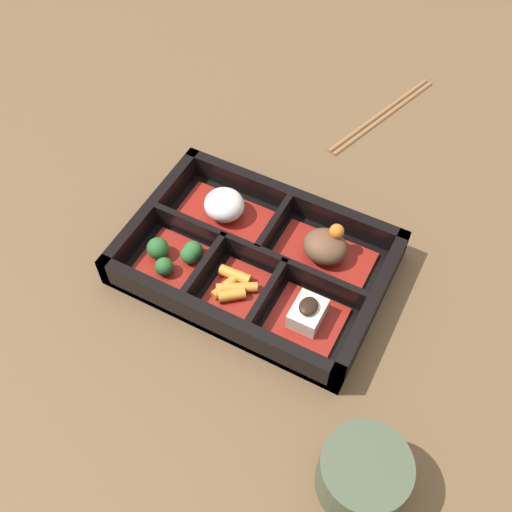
{
  "coord_description": "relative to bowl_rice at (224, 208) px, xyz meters",
  "views": [
    {
      "loc": [
        0.19,
        -0.37,
        0.6
      ],
      "look_at": [
        0.0,
        0.0,
        0.03
      ],
      "focal_mm": 42.0,
      "sensor_mm": 36.0,
      "label": 1
    }
  ],
  "objects": [
    {
      "name": "bowl_rice",
      "position": [
        0.0,
        0.0,
        0.0
      ],
      "size": [
        0.12,
        0.07,
        0.04
      ],
      "color": "maroon",
      "rests_on": "bento_base"
    },
    {
      "name": "chopsticks",
      "position": [
        0.11,
        0.29,
        -0.02
      ],
      "size": [
        0.09,
        0.22,
        0.01
      ],
      "color": "brown",
      "rests_on": "ground_plane"
    },
    {
      "name": "ground_plane",
      "position": [
        0.07,
        -0.05,
        -0.03
      ],
      "size": [
        3.0,
        3.0,
        0.0
      ],
      "primitive_type": "plane",
      "color": "brown"
    },
    {
      "name": "bowl_carrots",
      "position": [
        0.06,
        -0.09,
        -0.01
      ],
      "size": [
        0.06,
        0.07,
        0.02
      ],
      "color": "maroon",
      "rests_on": "bento_base"
    },
    {
      "name": "bento_rim",
      "position": [
        0.07,
        -0.05,
        -0.01
      ],
      "size": [
        0.31,
        0.21,
        0.04
      ],
      "color": "black",
      "rests_on": "ground_plane"
    },
    {
      "name": "bowl_greens",
      "position": [
        -0.02,
        -0.09,
        -0.01
      ],
      "size": [
        0.07,
        0.07,
        0.03
      ],
      "color": "maroon",
      "rests_on": "bento_base"
    },
    {
      "name": "bowl_tofu",
      "position": [
        0.16,
        -0.09,
        -0.01
      ],
      "size": [
        0.08,
        0.07,
        0.04
      ],
      "color": "maroon",
      "rests_on": "bento_base"
    },
    {
      "name": "tea_cup",
      "position": [
        0.28,
        -0.23,
        0.0
      ],
      "size": [
        0.09,
        0.09,
        0.06
      ],
      "color": "#424C38",
      "rests_on": "ground_plane"
    },
    {
      "name": "bowl_stew",
      "position": [
        0.14,
        0.0,
        0.0
      ],
      "size": [
        0.12,
        0.07,
        0.05
      ],
      "color": "maroon",
      "rests_on": "bento_base"
    },
    {
      "name": "bento_base",
      "position": [
        0.07,
        -0.05,
        -0.02
      ],
      "size": [
        0.31,
        0.21,
        0.01
      ],
      "color": "black",
      "rests_on": "ground_plane"
    }
  ]
}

